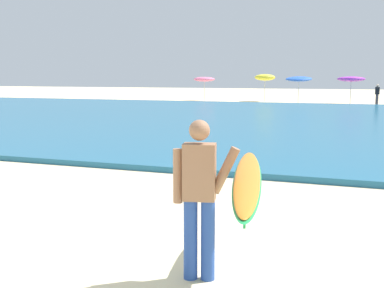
{
  "coord_description": "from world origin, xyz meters",
  "views": [
    {
      "loc": [
        4.19,
        -5.28,
        2.18
      ],
      "look_at": [
        1.53,
        1.96,
        1.1
      ],
      "focal_mm": 45.62,
      "sensor_mm": 36.0,
      "label": 1
    }
  ],
  "objects": [
    {
      "name": "ground_plane",
      "position": [
        0.0,
        0.0,
        0.0
      ],
      "size": [
        160.0,
        160.0,
        0.0
      ],
      "primitive_type": "plane",
      "color": "beige"
    },
    {
      "name": "beach_umbrella_2",
      "position": [
        -1.41,
        35.11,
        1.94
      ],
      "size": [
        2.13,
        2.15,
        2.22
      ],
      "color": "beige",
      "rests_on": "ground"
    },
    {
      "name": "beach_umbrella_0",
      "position": [
        -9.78,
        35.94,
        1.9
      ],
      "size": [
        1.88,
        1.88,
        2.12
      ],
      "color": "beige",
      "rests_on": "ground"
    },
    {
      "name": "beach_umbrella_3",
      "position": [
        2.69,
        33.87,
        1.95
      ],
      "size": [
        2.07,
        2.08,
        2.18
      ],
      "color": "beige",
      "rests_on": "ground"
    },
    {
      "name": "beachgoer_near_row_mid",
      "position": [
        4.59,
        33.37,
        0.84
      ],
      "size": [
        0.32,
        0.2,
        1.58
      ],
      "color": "#383842",
      "rests_on": "ground"
    },
    {
      "name": "surfer_with_board",
      "position": [
        2.77,
        -0.49,
        1.03
      ],
      "size": [
        1.21,
        2.77,
        1.73
      ],
      "color": "#284CA3",
      "rests_on": "ground"
    },
    {
      "name": "sea",
      "position": [
        0.0,
        18.69,
        0.07
      ],
      "size": [
        120.0,
        28.0,
        0.14
      ],
      "primitive_type": "cube",
      "color": "#1E6084",
      "rests_on": "ground"
    },
    {
      "name": "beach_umbrella_1",
      "position": [
        -4.5,
        36.64,
        2.06
      ],
      "size": [
        1.77,
        1.79,
        2.37
      ],
      "color": "beige",
      "rests_on": "ground"
    }
  ]
}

